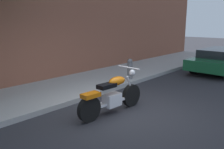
{
  "coord_description": "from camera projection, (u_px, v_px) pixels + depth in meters",
  "views": [
    {
      "loc": [
        -4.47,
        -3.46,
        2.27
      ],
      "look_at": [
        -0.23,
        0.3,
        1.0
      ],
      "focal_mm": 38.3,
      "sensor_mm": 36.0,
      "label": 1
    }
  ],
  "objects": [
    {
      "name": "ground_plane",
      "position": [
        127.0,
        114.0,
        6.0
      ],
      "size": [
        60.0,
        60.0,
        0.0
      ],
      "primitive_type": "plane",
      "color": "#28282D"
    },
    {
      "name": "sidewalk",
      "position": [
        59.0,
        90.0,
        7.81
      ],
      "size": [
        23.98,
        2.59,
        0.14
      ],
      "primitive_type": "cube",
      "color": "#9A9A9A",
      "rests_on": "ground"
    },
    {
      "name": "motorcycle",
      "position": [
        112.0,
        96.0,
        5.93
      ],
      "size": [
        2.08,
        0.7,
        1.1
      ],
      "color": "black",
      "rests_on": "ground"
    },
    {
      "name": "parked_car_green",
      "position": [
        223.0,
        59.0,
        11.01
      ],
      "size": [
        4.45,
        1.86,
        1.03
      ],
      "color": "black",
      "rests_on": "ground"
    },
    {
      "name": "fire_hydrant",
      "position": [
        130.0,
        70.0,
        8.97
      ],
      "size": [
        0.2,
        0.2,
        0.91
      ],
      "color": "slate",
      "rests_on": "ground"
    }
  ]
}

